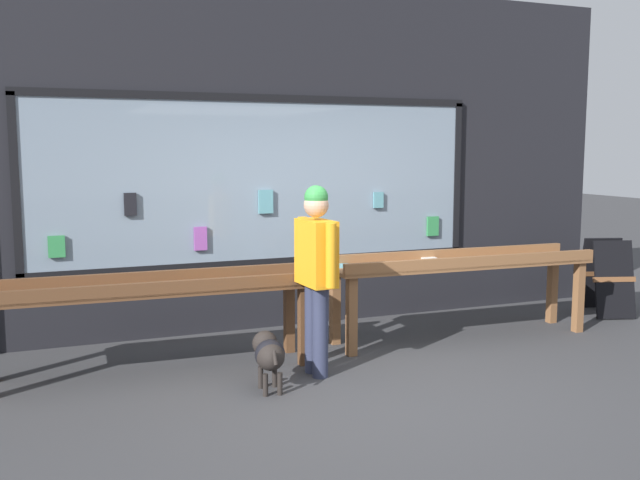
{
  "coord_description": "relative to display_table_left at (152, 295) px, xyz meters",
  "views": [
    {
      "loc": [
        -2.53,
        -5.15,
        2.0
      ],
      "look_at": [
        -0.08,
        0.92,
        1.15
      ],
      "focal_mm": 40.0,
      "sensor_mm": 36.0,
      "label": 1
    }
  ],
  "objects": [
    {
      "name": "display_table_left",
      "position": [
        0.0,
        0.0,
        0.0
      ],
      "size": [
        2.89,
        0.72,
        0.88
      ],
      "color": "brown",
      "rests_on": "ground_plane"
    },
    {
      "name": "display_table_right",
      "position": [
        3.2,
        0.0,
        0.03
      ],
      "size": [
        2.89,
        0.71,
        0.91
      ],
      "color": "brown",
      "rests_on": "ground_plane"
    },
    {
      "name": "person_browsing",
      "position": [
        1.33,
        -0.58,
        0.28
      ],
      "size": [
        0.25,
        0.66,
        1.68
      ],
      "rotation": [
        0.0,
        0.0,
        1.63
      ],
      "color": "#2D334C",
      "rests_on": "ground_plane"
    },
    {
      "name": "sandwich_board_sign",
      "position": [
        5.43,
        0.28,
        -0.25
      ],
      "size": [
        0.64,
        0.76,
        0.91
      ],
      "rotation": [
        0.0,
        0.0,
        -0.31
      ],
      "color": "black",
      "rests_on": "ground_plane"
    },
    {
      "name": "ground_plane",
      "position": [
        1.6,
        -1.12,
        -0.71
      ],
      "size": [
        40.0,
        40.0,
        0.0
      ],
      "primitive_type": "plane",
      "color": "#38383A"
    },
    {
      "name": "shopfront_facade",
      "position": [
        1.55,
        1.27,
        1.16
      ],
      "size": [
        8.47,
        0.29,
        3.78
      ],
      "color": "black",
      "rests_on": "ground_plane"
    },
    {
      "name": "small_dog",
      "position": [
        0.81,
        -0.81,
        -0.4
      ],
      "size": [
        0.28,
        0.56,
        0.46
      ],
      "rotation": [
        0.0,
        0.0,
        1.46
      ],
      "color": "black",
      "rests_on": "ground_plane"
    }
  ]
}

